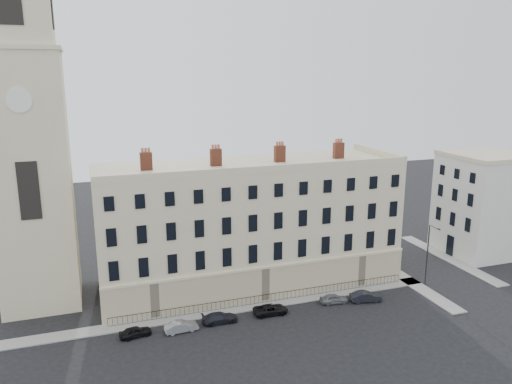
# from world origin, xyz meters

# --- Properties ---
(ground) EXTENTS (160.00, 160.00, 0.00)m
(ground) POSITION_xyz_m (0.00, 0.00, 0.00)
(ground) COLOR black
(ground) RESTS_ON ground
(terrace) EXTENTS (36.22, 12.22, 17.00)m
(terrace) POSITION_xyz_m (-5.97, 11.97, 7.50)
(terrace) COLOR beige
(terrace) RESTS_ON ground
(church_tower) EXTENTS (8.00, 8.13, 44.00)m
(church_tower) POSITION_xyz_m (-30.00, 14.00, 18.66)
(church_tower) COLOR beige
(church_tower) RESTS_ON ground
(adjacent_building) EXTENTS (10.00, 10.00, 14.00)m
(adjacent_building) POSITION_xyz_m (29.00, 11.00, 7.00)
(adjacent_building) COLOR white
(adjacent_building) RESTS_ON ground
(pavement_terrace) EXTENTS (48.00, 2.00, 0.12)m
(pavement_terrace) POSITION_xyz_m (-10.00, 5.00, 0.06)
(pavement_terrace) COLOR gray
(pavement_terrace) RESTS_ON ground
(pavement_east_return) EXTENTS (2.00, 24.00, 0.12)m
(pavement_east_return) POSITION_xyz_m (13.00, 8.00, 0.06)
(pavement_east_return) COLOR gray
(pavement_east_return) RESTS_ON ground
(pavement_adjacent) EXTENTS (2.00, 20.00, 0.12)m
(pavement_adjacent) POSITION_xyz_m (23.00, 10.00, 0.06)
(pavement_adjacent) COLOR gray
(pavement_adjacent) RESTS_ON ground
(railings) EXTENTS (35.00, 0.04, 0.96)m
(railings) POSITION_xyz_m (-6.00, 5.40, 0.55)
(railings) COLOR black
(railings) RESTS_ON ground
(car_a) EXTENTS (3.31, 1.75, 1.07)m
(car_a) POSITION_xyz_m (-20.98, 2.61, 0.54)
(car_a) COLOR black
(car_a) RESTS_ON ground
(car_b) EXTENTS (3.48, 1.42, 1.12)m
(car_b) POSITION_xyz_m (-16.46, 2.16, 0.56)
(car_b) COLOR gray
(car_b) RESTS_ON ground
(car_c) EXTENTS (3.81, 1.60, 1.10)m
(car_c) POSITION_xyz_m (-12.29, 2.68, 0.55)
(car_c) COLOR black
(car_c) RESTS_ON ground
(car_d) EXTENTS (3.93, 1.94, 1.07)m
(car_d) POSITION_xyz_m (-6.55, 2.71, 0.54)
(car_d) COLOR black
(car_d) RESTS_ON ground
(car_e) EXTENTS (3.35, 1.75, 1.09)m
(car_e) POSITION_xyz_m (1.18, 2.84, 0.54)
(car_e) COLOR slate
(car_e) RESTS_ON ground
(car_f) EXTENTS (3.82, 1.89, 1.20)m
(car_f) POSITION_xyz_m (4.84, 2.04, 0.60)
(car_f) COLOR black
(car_f) RESTS_ON ground
(streetlamp) EXTENTS (0.47, 1.68, 7.80)m
(streetlamp) POSITION_xyz_m (14.12, 3.43, 4.33)
(streetlamp) COLOR #28272C
(streetlamp) RESTS_ON ground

